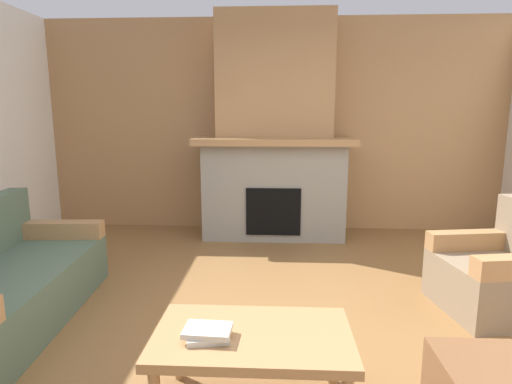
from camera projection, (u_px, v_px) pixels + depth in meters
ground at (269, 344)px, 2.82m from camera, size 9.00×9.00×0.00m
wall_back_wood_panel at (275, 126)px, 5.52m from camera, size 6.00×0.12×2.70m
fireplace at (274, 142)px, 5.18m from camera, size 1.90×0.82×2.70m
armchair at (500, 274)px, 3.26m from camera, size 0.87×0.87×0.85m
coffee_table at (253, 343)px, 2.13m from camera, size 1.00×0.60×0.43m
book_stack_near_edge at (208, 332)px, 2.07m from camera, size 0.24×0.23×0.06m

